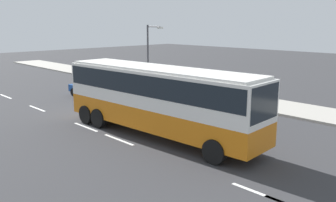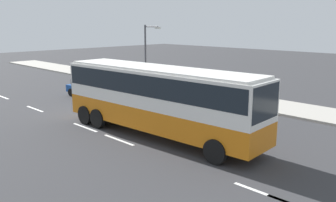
# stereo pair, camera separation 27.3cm
# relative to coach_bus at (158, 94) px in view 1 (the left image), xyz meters

# --- Properties ---
(ground_plane) EXTENTS (120.00, 120.00, 0.00)m
(ground_plane) POSITION_rel_coach_bus_xyz_m (-1.47, 0.59, -2.27)
(ground_plane) COLOR #333335
(sidewalk_curb) EXTENTS (80.00, 4.00, 0.15)m
(sidewalk_curb) POSITION_rel_coach_bus_xyz_m (-1.47, 10.50, -2.19)
(sidewalk_curb) COLOR #A8A399
(sidewalk_curb) RESTS_ON ground_plane
(lane_centreline) EXTENTS (38.52, 0.16, 0.01)m
(lane_centreline) POSITION_rel_coach_bus_xyz_m (2.81, -1.89, -2.26)
(lane_centreline) COLOR white
(lane_centreline) RESTS_ON ground_plane
(coach_bus) EXTENTS (12.18, 3.23, 3.67)m
(coach_bus) POSITION_rel_coach_bus_xyz_m (0.00, 0.00, 0.00)
(coach_bus) COLOR orange
(coach_bus) RESTS_ON ground_plane
(car_blue_saloon) EXTENTS (4.23, 2.23, 1.40)m
(car_blue_saloon) POSITION_rel_coach_bus_xyz_m (-11.51, 3.22, -1.52)
(car_blue_saloon) COLOR #194799
(car_blue_saloon) RESTS_ON ground_plane
(pedestrian_near_curb) EXTENTS (0.32, 0.32, 1.60)m
(pedestrian_near_curb) POSITION_rel_coach_bus_xyz_m (-1.28, 9.53, -1.20)
(pedestrian_near_curb) COLOR brown
(pedestrian_near_curb) RESTS_ON sidewalk_curb
(street_lamp) EXTENTS (1.95, 0.24, 5.57)m
(street_lamp) POSITION_rel_coach_bus_xyz_m (-10.69, 8.83, 1.18)
(street_lamp) COLOR #47474C
(street_lamp) RESTS_ON sidewalk_curb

